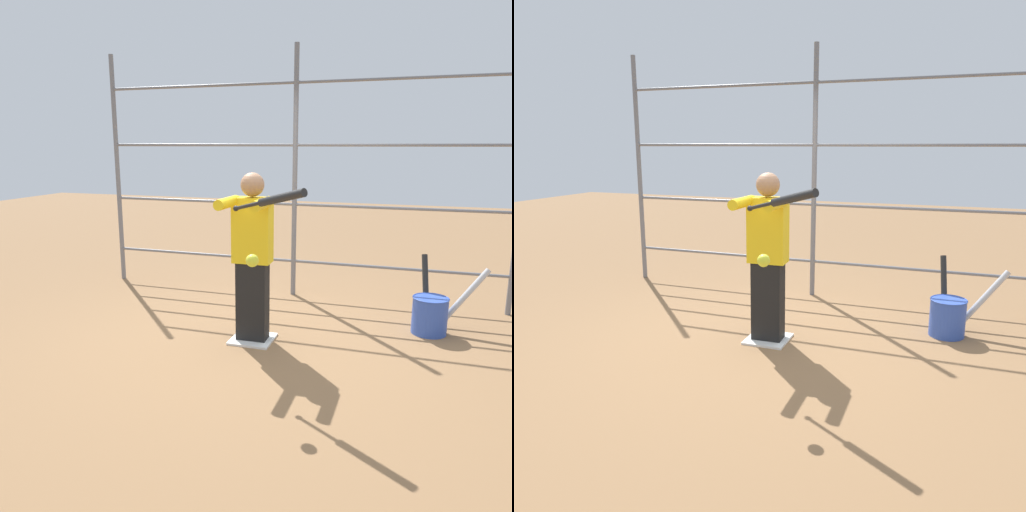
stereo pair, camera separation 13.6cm
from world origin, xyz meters
TOP-DOWN VIEW (x-y plane):
  - ground_plane at (0.00, 0.00)m, footprint 24.00×24.00m
  - home_plate at (0.00, 0.00)m, footprint 0.40×0.40m
  - fence_backstop at (0.00, -1.60)m, footprint 5.01×0.06m
  - batter at (0.00, 0.02)m, footprint 0.41×0.55m
  - baseball_bat_swinging at (-0.41, 0.68)m, footprint 0.72×0.46m
  - softball_in_flight at (-0.32, 0.95)m, footprint 0.10×0.10m
  - bat_bucket at (-1.64, -0.74)m, footprint 0.74×0.54m

SIDE VIEW (x-z plane):
  - ground_plane at x=0.00m, z-range 0.00..0.00m
  - home_plate at x=0.00m, z-range 0.00..0.02m
  - bat_bucket at x=-1.64m, z-range -0.16..0.58m
  - batter at x=0.00m, z-range 0.07..1.68m
  - softball_in_flight at x=-0.32m, z-range 0.98..1.08m
  - baseball_bat_swinging at x=-0.41m, z-range 1.33..1.57m
  - fence_backstop at x=0.00m, z-range 0.00..3.00m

